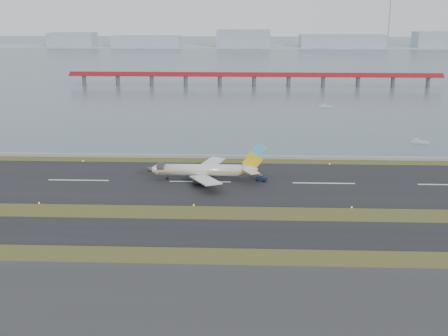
{
  "coord_description": "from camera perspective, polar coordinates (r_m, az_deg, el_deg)",
  "views": [
    {
      "loc": [
        14.73,
        -143.25,
        55.88
      ],
      "look_at": [
        8.1,
        22.0,
        7.19
      ],
      "focal_mm": 45.0,
      "sensor_mm": 36.0,
      "label": 1
    }
  ],
  "objects": [
    {
      "name": "bay_water",
      "position": [
        606.02,
        0.91,
        11.11
      ],
      "size": [
        1400.0,
        800.0,
        1.3
      ],
      "primitive_type": "cube",
      "color": "#4E5D6F",
      "rests_on": "ground"
    },
    {
      "name": "runway_strip",
      "position": [
        182.62,
        -2.44,
        -1.41
      ],
      "size": [
        1000.0,
        45.0,
        0.1
      ],
      "primitive_type": "cube",
      "color": "black",
      "rests_on": "ground"
    },
    {
      "name": "seawall",
      "position": [
        211.18,
        -1.78,
        1.19
      ],
      "size": [
        1000.0,
        2.5,
        1.0
      ],
      "primitive_type": "cube",
      "color": "gray",
      "rests_on": "ground"
    },
    {
      "name": "workboat_far",
      "position": [
        320.22,
        10.25,
        6.2
      ],
      "size": [
        7.59,
        3.3,
        1.78
      ],
      "rotation": [
        0.0,
        0.0,
        -0.14
      ],
      "color": "#B4B4B9",
      "rests_on": "ground"
    },
    {
      "name": "pushback_tug",
      "position": [
        183.41,
        3.82,
        -1.04
      ],
      "size": [
        3.72,
        2.86,
        2.11
      ],
      "rotation": [
        0.0,
        0.0,
        -0.35
      ],
      "color": "#121C33",
      "rests_on": "ground"
    },
    {
      "name": "workboat_near",
      "position": [
        246.98,
        19.25,
        2.53
      ],
      "size": [
        7.38,
        4.71,
        1.72
      ],
      "rotation": [
        0.0,
        0.0,
        -0.39
      ],
      "color": "#B4B4B9",
      "rests_on": "ground"
    },
    {
      "name": "taxiway_strip",
      "position": [
        143.39,
        -3.81,
        -6.55
      ],
      "size": [
        1000.0,
        18.0,
        0.1
      ],
      "primitive_type": "cube",
      "color": "black",
      "rests_on": "ground"
    },
    {
      "name": "red_pier",
      "position": [
        396.28,
        3.08,
        9.34
      ],
      "size": [
        260.0,
        5.0,
        10.2
      ],
      "color": "maroon",
      "rests_on": "ground"
    },
    {
      "name": "far_shoreline",
      "position": [
        764.88,
        2.26,
        12.66
      ],
      "size": [
        1400.0,
        80.0,
        60.5
      ],
      "color": "#99A7B5",
      "rests_on": "ground"
    },
    {
      "name": "airliner",
      "position": [
        183.42,
        -1.94,
        -0.21
      ],
      "size": [
        38.52,
        32.89,
        12.8
      ],
      "color": "silver",
      "rests_on": "ground"
    },
    {
      "name": "ground",
      "position": [
        154.47,
        -3.34,
        -4.83
      ],
      "size": [
        1000.0,
        1000.0,
        0.0
      ],
      "primitive_type": "plane",
      "color": "#354819",
      "rests_on": "ground"
    },
    {
      "name": "apron_strip",
      "position": [
        105.47,
        -6.32,
        -15.67
      ],
      "size": [
        1000.0,
        50.0,
        0.1
      ],
      "primitive_type": "cube",
      "color": "#2B2B2D",
      "rests_on": "ground"
    }
  ]
}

